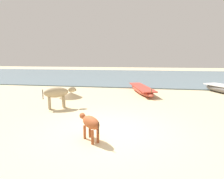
% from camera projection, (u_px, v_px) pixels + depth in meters
% --- Properties ---
extents(ground, '(80.00, 80.00, 0.00)m').
position_uv_depth(ground, '(109.00, 131.00, 5.77)').
color(ground, beige).
extents(sea_water, '(60.00, 20.00, 0.08)m').
position_uv_depth(sea_water, '(137.00, 76.00, 23.54)').
color(sea_water, slate).
rests_on(sea_water, ground).
extents(fishing_boat_0, '(2.00, 4.48, 0.60)m').
position_uv_depth(fishing_boat_0, '(141.00, 89.00, 12.11)').
color(fishing_boat_0, '#B74733').
rests_on(fishing_boat_0, ground).
extents(cow_adult_dun, '(1.33, 1.04, 0.95)m').
position_uv_depth(cow_adult_dun, '(57.00, 93.00, 8.26)').
color(cow_adult_dun, tan).
rests_on(cow_adult_dun, ground).
extents(calf_near_rust, '(0.86, 0.85, 0.67)m').
position_uv_depth(calf_near_rust, '(90.00, 123.00, 5.05)').
color(calf_near_rust, '#9E4C28').
rests_on(calf_near_rust, ground).
extents(debris_pile_1, '(1.31, 1.31, 0.31)m').
position_uv_depth(debris_pile_1, '(71.00, 95.00, 10.56)').
color(debris_pile_1, '#7A6647').
rests_on(debris_pile_1, ground).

